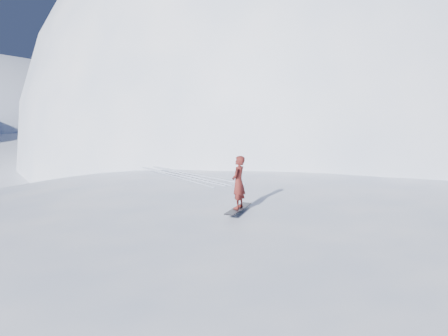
% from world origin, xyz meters
% --- Properties ---
extents(ground, '(400.00, 400.00, 0.00)m').
position_xyz_m(ground, '(0.00, 0.00, 0.00)').
color(ground, white).
rests_on(ground, ground).
extents(near_ridge, '(36.00, 28.00, 4.80)m').
position_xyz_m(near_ridge, '(1.00, 3.00, 0.00)').
color(near_ridge, white).
rests_on(near_ridge, ground).
extents(summit_peak, '(60.00, 56.00, 56.00)m').
position_xyz_m(summit_peak, '(22.00, 26.00, 0.00)').
color(summit_peak, white).
rests_on(summit_peak, ground).
extents(peak_shoulder, '(28.00, 24.00, 18.00)m').
position_xyz_m(peak_shoulder, '(10.00, 20.00, 0.00)').
color(peak_shoulder, white).
rests_on(peak_shoulder, ground).
extents(wind_bumps, '(16.00, 14.40, 1.00)m').
position_xyz_m(wind_bumps, '(-0.56, 2.12, 0.00)').
color(wind_bumps, white).
rests_on(wind_bumps, ground).
extents(snowboard, '(1.36, 1.26, 0.03)m').
position_xyz_m(snowboard, '(-1.91, -0.63, 2.41)').
color(snowboard, black).
rests_on(snowboard, near_ridge).
extents(snowboarder, '(0.68, 0.66, 1.58)m').
position_xyz_m(snowboarder, '(-1.91, -0.63, 3.21)').
color(snowboarder, maroon).
rests_on(snowboarder, snowboard).
extents(board_tracks, '(2.57, 5.90, 0.04)m').
position_xyz_m(board_tracks, '(-1.34, 5.56, 2.42)').
color(board_tracks, silver).
rests_on(board_tracks, ground).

